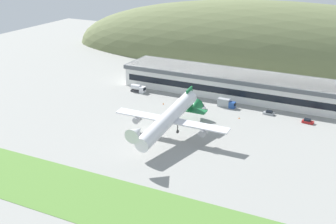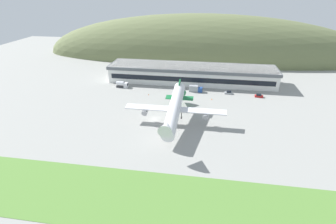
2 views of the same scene
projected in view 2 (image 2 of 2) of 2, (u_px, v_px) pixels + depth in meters
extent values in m
plane|color=gray|center=(154.00, 119.00, 109.37)|extent=(342.91, 342.91, 0.00)
cube|color=#568438|center=(119.00, 196.00, 69.14)|extent=(308.62, 22.11, 0.08)
ellipsoid|color=#667047|center=(203.00, 57.00, 203.64)|extent=(250.12, 63.22, 63.60)
cube|color=white|center=(192.00, 74.00, 149.17)|extent=(92.52, 18.29, 9.39)
cube|color=#565B60|center=(192.00, 67.00, 147.48)|extent=(93.72, 19.49, 1.69)
cube|color=black|center=(190.00, 80.00, 141.20)|extent=(88.82, 0.16, 2.63)
cylinder|color=silver|center=(175.00, 109.00, 101.46)|extent=(4.75, 35.08, 9.56)
cone|color=silver|center=(166.00, 127.00, 82.66)|extent=(4.65, 5.82, 5.34)
cone|color=#196B38|center=(180.00, 96.00, 120.71)|extent=(4.65, 6.76, 5.47)
cube|color=#196B38|center=(180.00, 89.00, 115.36)|extent=(0.50, 5.37, 8.65)
cube|color=#196B38|center=(179.00, 98.00, 117.36)|extent=(12.34, 3.34, 0.82)
cube|color=silver|center=(175.00, 109.00, 103.46)|extent=(40.18, 3.63, 0.95)
cylinder|color=#9E9EA3|center=(145.00, 111.00, 105.33)|extent=(2.30, 3.89, 2.78)
cylinder|color=#9E9EA3|center=(206.00, 115.00, 101.93)|extent=(2.30, 3.89, 2.78)
cylinder|color=#2D2D2D|center=(169.00, 114.00, 104.88)|extent=(0.28, 0.28, 2.20)
cylinder|color=#2D2D2D|center=(169.00, 117.00, 105.36)|extent=(0.45, 1.10, 1.10)
cylinder|color=#2D2D2D|center=(182.00, 115.00, 104.14)|extent=(0.28, 0.28, 2.20)
cylinder|color=#2D2D2D|center=(181.00, 118.00, 104.62)|extent=(0.45, 1.10, 1.10)
cylinder|color=#2D2D2D|center=(170.00, 127.00, 91.38)|extent=(0.22, 0.22, 1.98)
cylinder|color=#2D2D2D|center=(170.00, 129.00, 91.82)|extent=(0.30, 0.83, 0.82)
cube|color=#B21E1E|center=(259.00, 96.00, 130.26)|extent=(4.18, 2.24, 0.87)
cube|color=black|center=(259.00, 95.00, 129.96)|extent=(2.35, 1.79, 0.71)
cube|color=#999EA3|center=(228.00, 93.00, 134.25)|extent=(4.07, 1.89, 0.79)
cube|color=black|center=(229.00, 92.00, 133.90)|extent=(2.25, 1.58, 0.65)
cube|color=silver|center=(178.00, 94.00, 132.69)|extent=(3.88, 1.89, 0.92)
cube|color=black|center=(179.00, 93.00, 132.30)|extent=(2.14, 1.59, 0.75)
cube|color=#264C99|center=(200.00, 90.00, 136.23)|extent=(2.30, 2.34, 2.40)
cube|color=black|center=(202.00, 89.00, 135.84)|extent=(0.15, 1.92, 1.06)
cube|color=#999EA3|center=(194.00, 89.00, 136.65)|extent=(4.80, 2.43, 3.21)
cube|color=silver|center=(126.00, 85.00, 142.22)|extent=(2.02, 2.52, 2.63)
cube|color=black|center=(128.00, 84.00, 141.87)|extent=(0.09, 2.14, 1.16)
cube|color=#38383D|center=(121.00, 86.00, 143.04)|extent=(4.29, 2.28, 0.90)
cylinder|color=silver|center=(120.00, 83.00, 142.32)|extent=(4.07, 2.40, 2.39)
cube|color=orange|center=(149.00, 95.00, 132.95)|extent=(0.52, 0.52, 0.03)
cone|color=orange|center=(149.00, 94.00, 132.82)|extent=(0.40, 0.40, 0.55)
cube|color=orange|center=(212.00, 100.00, 127.56)|extent=(0.52, 0.52, 0.03)
cone|color=orange|center=(212.00, 99.00, 127.43)|extent=(0.40, 0.40, 0.55)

